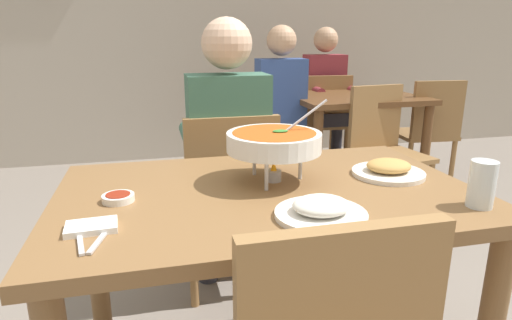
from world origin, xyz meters
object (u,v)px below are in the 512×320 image
Objects in this scene: dining_table_main at (267,226)px; appetizer_plate at (388,169)px; dining_table_far at (354,113)px; chair_bg_corner at (428,128)px; rice_plate at (321,210)px; chair_bg_left at (324,118)px; patron_bg_left at (325,91)px; patron_bg_middle at (279,102)px; chair_bg_window at (271,119)px; diner_main at (227,144)px; chair_diner_main at (229,194)px; chair_bg_right at (383,143)px; drink_glass at (482,186)px; curry_bowl at (274,142)px; chair_bg_middle at (274,130)px; sauce_dish at (118,198)px.

appetizer_plate is at bearing 4.45° from dining_table_main.
appetizer_plate is (0.43, 0.03, 0.14)m from dining_table_main.
dining_table_far is 0.64m from chair_bg_corner.
chair_bg_left is at bearing 67.27° from rice_plate.
patron_bg_middle is (-0.60, -0.53, 0.00)m from patron_bg_left.
chair_bg_corner and chair_bg_window have the same top height.
diner_main is at bearing -116.76° from patron_bg_middle.
chair_bg_window is at bearing 76.97° from rice_plate.
chair_bg_left is 0.69× the size of patron_bg_middle.
dining_table_main is 1.40× the size of chair_bg_left.
appetizer_plate is 2.30m from chair_bg_corner.
diner_main reaches higher than rice_plate.
dining_table_far is 0.76× the size of patron_bg_left.
dining_table_far is (1.24, 1.24, 0.13)m from chair_diner_main.
chair_bg_right is 0.83m from patron_bg_middle.
drink_glass is 0.10× the size of patron_bg_middle.
patron_bg_middle is at bearing 72.81° from curry_bowl.
chair_diner_main is 0.69× the size of patron_bg_left.
chair_bg_middle is (0.08, 2.31, -0.33)m from drink_glass.
diner_main and patron_bg_middle have the same top height.
sauce_dish is (-0.44, 0.00, 0.13)m from dining_table_main.
patron_bg_left is at bearing 67.23° from rice_plate.
chair_bg_middle is at bearing -102.30° from chair_bg_window.
drink_glass reaches higher than chair_diner_main.
chair_bg_right is (1.15, 1.68, -0.29)m from rice_plate.
chair_bg_right is at bearing 49.41° from dining_table_main.
diner_main is 1.46× the size of chair_bg_window.
dining_table_main is at bearing -0.08° from sauce_dish.
chair_bg_middle reaches higher than dining_table_main.
chair_bg_middle is at bearing 169.79° from chair_bg_corner.
chair_bg_window is at bearing 77.70° from chair_bg_middle.
patron_bg_left is (1.66, 2.48, -0.04)m from sauce_dish.
chair_bg_middle is (0.61, 1.32, -0.24)m from diner_main.
chair_bg_corner is 1.34m from chair_bg_window.
chair_bg_left is (0.77, 2.40, -0.29)m from appetizer_plate.
patron_bg_middle reaches higher than appetizer_plate.
sauce_dish is 2.56m from dining_table_far.
patron_bg_left reaches higher than curry_bowl.
patron_bg_left reaches higher than drink_glass.
chair_bg_middle is (-0.59, -0.39, 0.00)m from chair_bg_left.
sauce_dish is at bearing -114.70° from chair_bg_window.
chair_bg_window reaches higher than sauce_dish.
chair_bg_right is 0.69× the size of patron_bg_left.
dining_table_main is 2.77m from patron_bg_left.
chair_bg_window is at bearing 149.03° from chair_bg_corner.
appetizer_plate is 0.33m from drink_glass.
diner_main is at bearing -114.86° from chair_bg_middle.
chair_bg_middle is (0.61, 2.04, -0.15)m from dining_table_main.
sauce_dish is (-0.44, -0.72, 0.04)m from diner_main.
patron_bg_middle is at bearing 173.61° from chair_bg_corner.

